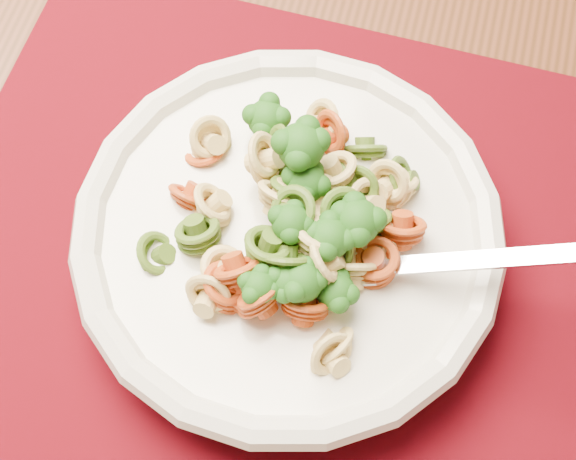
# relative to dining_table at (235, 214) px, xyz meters

# --- Properties ---
(dining_table) EXTENTS (1.55, 1.08, 0.72)m
(dining_table) POSITION_rel_dining_table_xyz_m (0.00, 0.00, 0.00)
(dining_table) COLOR #572B18
(dining_table) RESTS_ON ground
(placemat) EXTENTS (0.51, 0.42, 0.00)m
(placemat) POSITION_rel_dining_table_xyz_m (0.06, -0.06, 0.09)
(placemat) COLOR #4C030E
(placemat) RESTS_ON dining_table
(pasta_bowl) EXTENTS (0.27, 0.27, 0.05)m
(pasta_bowl) POSITION_rel_dining_table_xyz_m (0.05, -0.07, 0.12)
(pasta_bowl) COLOR silver
(pasta_bowl) RESTS_ON placemat
(pasta_broccoli_heap) EXTENTS (0.23, 0.23, 0.06)m
(pasta_broccoli_heap) POSITION_rel_dining_table_xyz_m (0.05, -0.07, 0.14)
(pasta_broccoli_heap) COLOR #DBB86C
(pasta_broccoli_heap) RESTS_ON pasta_bowl
(fork) EXTENTS (0.18, 0.04, 0.08)m
(fork) POSITION_rel_dining_table_xyz_m (0.10, -0.09, 0.14)
(fork) COLOR silver
(fork) RESTS_ON pasta_bowl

